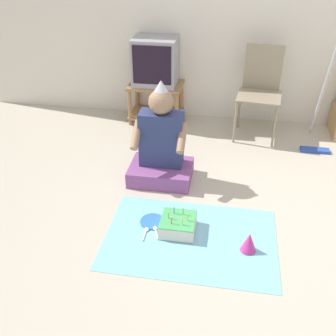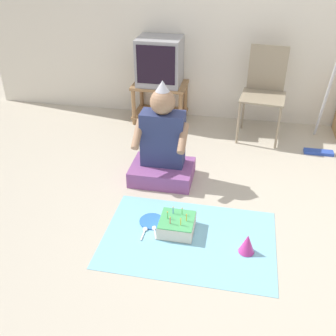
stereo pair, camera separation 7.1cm
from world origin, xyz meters
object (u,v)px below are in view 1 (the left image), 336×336
(person_seated, at_px, (161,148))
(party_hat_blue, at_px, (249,242))
(dust_mop, at_px, (319,119))
(birthday_cake, at_px, (178,225))
(tv, at_px, (155,61))
(paper_plate, at_px, (152,222))
(folding_chair, at_px, (260,86))

(person_seated, height_order, party_hat_blue, person_seated)
(dust_mop, bearing_deg, party_hat_blue, -111.98)
(person_seated, relative_size, birthday_cake, 3.53)
(tv, distance_m, party_hat_blue, 2.35)
(dust_mop, relative_size, birthday_cake, 4.32)
(birthday_cake, bearing_deg, paper_plate, 164.52)
(dust_mop, height_order, birthday_cake, dust_mop)
(folding_chair, distance_m, birthday_cake, 1.89)
(party_hat_blue, xyz_separation_m, paper_plate, (-0.71, 0.18, -0.07))
(folding_chair, height_order, dust_mop, dust_mop)
(person_seated, relative_size, party_hat_blue, 6.22)
(birthday_cake, xyz_separation_m, paper_plate, (-0.20, 0.06, -0.05))
(folding_chair, xyz_separation_m, person_seated, (-0.84, -1.05, -0.23))
(paper_plate, bearing_deg, birthday_cake, -15.48)
(birthday_cake, distance_m, paper_plate, 0.22)
(tv, relative_size, paper_plate, 2.66)
(dust_mop, height_order, paper_plate, dust_mop)
(folding_chair, bearing_deg, tv, 172.01)
(birthday_cake, bearing_deg, person_seated, 110.02)
(tv, xyz_separation_m, person_seated, (0.28, -1.21, -0.38))
(folding_chair, xyz_separation_m, dust_mop, (0.59, -0.22, -0.22))
(birthday_cake, relative_size, paper_plate, 1.35)
(folding_chair, xyz_separation_m, birthday_cake, (-0.59, -1.74, -0.47))
(dust_mop, bearing_deg, paper_plate, -133.23)
(tv, bearing_deg, folding_chair, -7.99)
(dust_mop, relative_size, paper_plate, 5.83)
(tv, relative_size, dust_mop, 0.46)
(tv, bearing_deg, person_seated, -76.88)
(person_seated, relative_size, paper_plate, 4.76)
(birthday_cake, distance_m, party_hat_blue, 0.52)
(folding_chair, height_order, person_seated, folding_chair)
(paper_plate, bearing_deg, party_hat_blue, -14.25)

